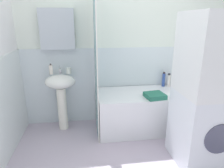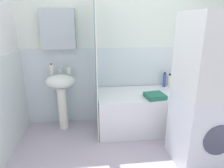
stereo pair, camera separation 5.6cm
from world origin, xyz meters
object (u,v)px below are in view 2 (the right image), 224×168
Objects in this scene: washer_dryer_stack at (208,94)px; bathtub at (147,111)px; sink at (61,90)px; conditioner_bottle at (182,80)px; body_wash_bottle at (175,81)px; toothbrush_cup at (69,70)px; towel_folded at (155,96)px; shampoo_bottle at (170,81)px; soap_dispenser at (52,69)px; lotion_bottle at (164,80)px.

bathtub is at bearing 116.06° from washer_dryer_stack.
sink is 4.47× the size of conditioner_bottle.
toothbrush_cup is at bearing -179.03° from body_wash_bottle.
conditioner_bottle is 0.80m from towel_folded.
body_wash_bottle is 0.11× the size of washer_dryer_stack.
bathtub is 7.89× the size of body_wash_bottle.
shampoo_bottle is (-0.23, -0.03, 0.01)m from conditioner_bottle.
toothbrush_cup is at bearing 1.74° from soap_dispenser.
lotion_bottle is 0.93× the size of towel_folded.
towel_folded is 0.75m from washer_dryer_stack.
conditioner_bottle is 0.13m from body_wash_bottle.
soap_dispenser is at bearing 150.08° from washer_dryer_stack.
conditioner_bottle reaches higher than bathtub.
lotion_bottle is at bearing 3.80° from sink.
shampoo_bottle is (1.70, 0.10, 0.05)m from sink.
sink is 0.57× the size of bathtub.
conditioner_bottle is (2.05, 0.07, -0.26)m from soap_dispenser.
shampoo_bottle is at bearing 31.23° from bathtub.
lotion_bottle is (-0.31, -0.03, 0.02)m from conditioner_bottle.
shampoo_bottle is at bearing 88.91° from washer_dryer_stack.
conditioner_bottle is at bearing 8.52° from shampoo_bottle.
body_wash_bottle is 0.68m from towel_folded.
toothbrush_cup reaches higher than lotion_bottle.
soap_dispenser reaches higher than conditioner_bottle.
washer_dryer_stack is (-0.02, -1.07, 0.17)m from shampoo_bottle.
shampoo_bottle reaches higher than towel_folded.
toothbrush_cup is (0.13, 0.08, 0.27)m from sink.
sink reaches higher than body_wash_bottle.
toothbrush_cup is 1.29m from towel_folded.
soap_dispenser reaches higher than shampoo_bottle.
lotion_bottle reaches higher than conditioner_bottle.
toothbrush_cup reaches higher than bathtub.
sink is at bearing 173.19° from bathtub.
body_wash_bottle is at bearing 83.61° from washer_dryer_stack.
body_wash_bottle is at bearing 0.77° from shampoo_bottle.
soap_dispenser reaches higher than sink.
sink is at bearing 149.96° from washer_dryer_stack.
toothbrush_cup is 0.44× the size of body_wash_bottle.
washer_dryer_stack reaches higher than shampoo_bottle.
soap_dispenser is 0.09× the size of washer_dryer_stack.
lotion_bottle reaches higher than body_wash_bottle.
shampoo_bottle is (1.82, 0.03, -0.24)m from soap_dispenser.
lotion_bottle reaches higher than towel_folded.
body_wash_bottle is 1.09m from washer_dryer_stack.
toothbrush_cup is 0.39× the size of shampoo_bottle.
bathtub is 6.31× the size of lotion_bottle.
bathtub is 7.86× the size of conditioner_bottle.
sink is 4.00× the size of shampoo_bottle.
washer_dryer_stack is (-0.12, -1.07, 0.18)m from body_wash_bottle.
lotion_bottle is (-0.18, 0.00, 0.02)m from body_wash_bottle.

